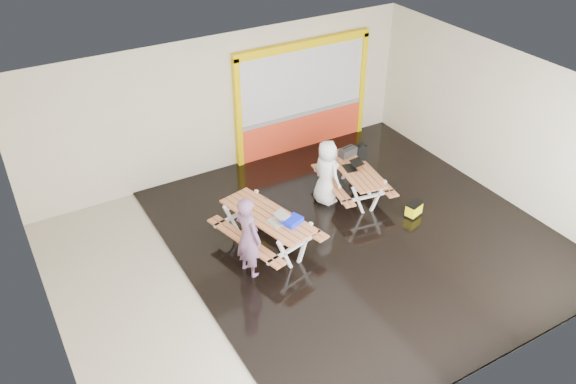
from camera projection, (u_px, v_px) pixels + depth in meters
room at (312, 182)px, 11.17m from camera, size 10.02×8.02×3.52m
deck at (358, 233)px, 12.64m from camera, size 7.50×7.98×0.05m
kiosk at (302, 99)px, 15.10m from camera, size 3.88×0.16×3.00m
picnic_table_left at (267, 223)px, 11.89m from camera, size 1.92×2.43×0.86m
picnic_table_right at (354, 175)px, 13.56m from camera, size 1.61×2.13×0.78m
person_left at (248, 237)px, 11.11m from camera, size 0.55×0.72×1.77m
person_right at (327, 173)px, 13.22m from camera, size 0.61×0.84×1.58m
laptop_left at (278, 220)px, 11.56m from camera, size 0.41×0.38×0.16m
laptop_right at (352, 166)px, 13.44m from camera, size 0.49×0.46×0.17m
blue_pouch at (293, 221)px, 11.52m from camera, size 0.44×0.38×0.11m
toolbox at (348, 152)px, 13.90m from camera, size 0.46×0.28×0.25m
backpack at (361, 152)px, 14.24m from camera, size 0.29×0.20×0.46m
dark_case at (334, 192)px, 13.83m from camera, size 0.46×0.39×0.15m
fluke_bag at (414, 210)px, 13.07m from camera, size 0.44×0.34×0.33m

